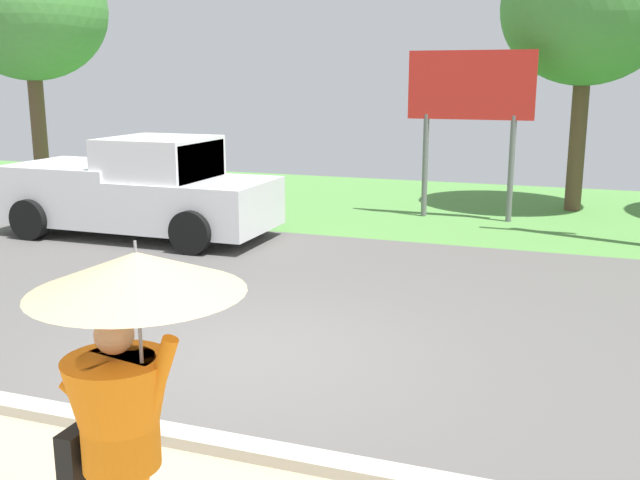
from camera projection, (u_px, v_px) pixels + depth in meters
The scene contains 6 objects.
ground_plane at pixel (335, 286), 10.69m from camera, with size 40.00×22.00×0.20m.
monk_pedestrian at pixel (126, 407), 4.04m from camera, with size 1.17×1.17×2.13m.
pickup_truck at pixel (139, 190), 13.72m from camera, with size 5.20×2.28×1.88m.
roadside_billboard at pixel (470, 98), 14.96m from camera, with size 2.60×0.12×3.50m.
tree_left_far at pixel (588, 8), 15.57m from camera, with size 3.68×3.68×6.11m.
tree_center_back at pixel (29, 11), 17.08m from camera, with size 3.62×3.62×6.16m.
Camera 1 is at (3.28, -6.79, 2.97)m, focal length 40.72 mm.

